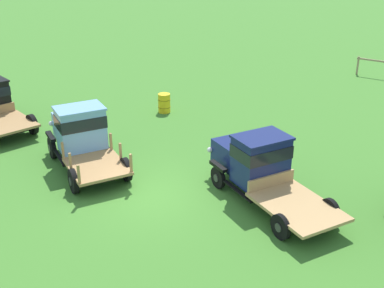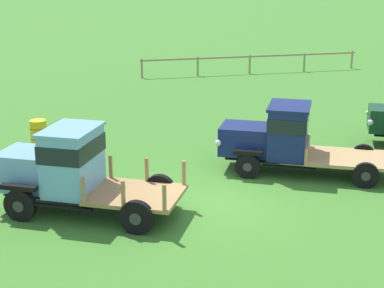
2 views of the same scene
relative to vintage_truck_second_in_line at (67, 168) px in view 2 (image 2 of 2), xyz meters
The scene contains 5 objects.
ground_plane 4.05m from the vintage_truck_second_in_line, ahead, with size 240.00×240.00×0.00m, color #3D7528.
paddock_fence 21.86m from the vintage_truck_second_in_line, 57.77° to the left, with size 13.60×0.51×1.13m.
vintage_truck_second_in_line is the anchor object (origin of this frame).
vintage_truck_midrow_center 6.86m from the vintage_truck_second_in_line, 12.93° to the left, with size 5.65×4.06×2.15m.
oil_drum_beside_row 6.33m from the vintage_truck_second_in_line, 97.19° to the left, with size 0.62×0.62×0.94m.
Camera 2 is at (-4.19, -14.37, 6.23)m, focal length 55.00 mm.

